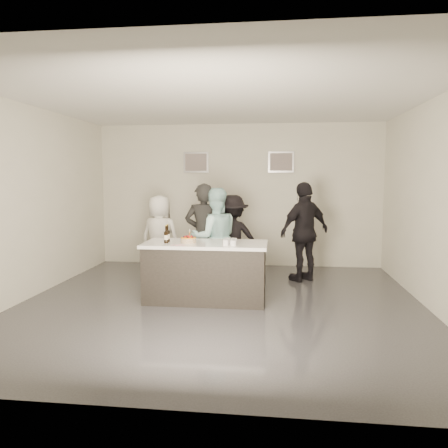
% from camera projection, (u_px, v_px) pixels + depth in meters
% --- Properties ---
extents(floor, '(6.00, 6.00, 0.00)m').
position_uv_depth(floor, '(220.00, 304.00, 6.50)').
color(floor, '#3D3D42').
rests_on(floor, ground).
extents(ceiling, '(6.00, 6.00, 0.00)m').
position_uv_depth(ceiling, '(220.00, 98.00, 6.18)').
color(ceiling, white).
extents(wall_back, '(6.00, 0.04, 3.00)m').
position_uv_depth(wall_back, '(238.00, 195.00, 9.30)').
color(wall_back, silver).
rests_on(wall_back, ground).
extents(wall_front, '(6.00, 0.04, 3.00)m').
position_uv_depth(wall_front, '(170.00, 227.00, 3.38)').
color(wall_front, silver).
rests_on(wall_front, ground).
extents(wall_left, '(0.04, 6.00, 3.00)m').
position_uv_depth(wall_left, '(26.00, 202.00, 6.70)').
color(wall_left, silver).
rests_on(wall_left, ground).
extents(wall_right, '(0.04, 6.00, 3.00)m').
position_uv_depth(wall_right, '(436.00, 205.00, 5.98)').
color(wall_right, silver).
rests_on(wall_right, ground).
extents(picture_left, '(0.54, 0.04, 0.44)m').
position_uv_depth(picture_left, '(196.00, 162.00, 9.31)').
color(picture_left, '#B2B2B7').
rests_on(picture_left, wall_back).
extents(picture_right, '(0.54, 0.04, 0.44)m').
position_uv_depth(picture_right, '(281.00, 162.00, 9.09)').
color(picture_right, '#B2B2B7').
rests_on(picture_right, wall_back).
extents(bar_counter, '(1.86, 0.86, 0.90)m').
position_uv_depth(bar_counter, '(206.00, 272.00, 6.65)').
color(bar_counter, white).
rests_on(bar_counter, ground).
extents(cake, '(0.23, 0.23, 0.07)m').
position_uv_depth(cake, '(189.00, 240.00, 6.58)').
color(cake, orange).
rests_on(cake, bar_counter).
extents(beer_bottle_a, '(0.07, 0.07, 0.26)m').
position_uv_depth(beer_bottle_a, '(168.00, 233.00, 6.66)').
color(beer_bottle_a, black).
rests_on(beer_bottle_a, bar_counter).
extents(beer_bottle_b, '(0.07, 0.07, 0.26)m').
position_uv_depth(beer_bottle_b, '(166.00, 234.00, 6.54)').
color(beer_bottle_b, black).
rests_on(beer_bottle_b, bar_counter).
extents(tumbler_cluster, '(0.19, 0.30, 0.08)m').
position_uv_depth(tumbler_cluster, '(230.00, 242.00, 6.43)').
color(tumbler_cluster, orange).
rests_on(tumbler_cluster, bar_counter).
extents(candles, '(0.24, 0.08, 0.01)m').
position_uv_depth(candles, '(177.00, 245.00, 6.34)').
color(candles, pink).
rests_on(candles, bar_counter).
extents(person_main_black, '(0.68, 0.47, 1.78)m').
position_uv_depth(person_main_black, '(204.00, 235.00, 7.55)').
color(person_main_black, black).
rests_on(person_main_black, ground).
extents(person_main_blue, '(0.99, 0.87, 1.71)m').
position_uv_depth(person_main_blue, '(215.00, 238.00, 7.45)').
color(person_main_blue, '#B3EAEA').
rests_on(person_main_blue, ground).
extents(person_guest_left, '(0.84, 0.63, 1.56)m').
position_uv_depth(person_guest_left, '(160.00, 237.00, 8.08)').
color(person_guest_left, white).
rests_on(person_guest_left, ground).
extents(person_guest_right, '(1.11, 0.99, 1.80)m').
position_uv_depth(person_guest_right, '(305.00, 232.00, 7.90)').
color(person_guest_right, black).
rests_on(person_guest_right, ground).
extents(person_guest_back, '(1.12, 0.79, 1.57)m').
position_uv_depth(person_guest_back, '(232.00, 238.00, 7.87)').
color(person_guest_back, black).
rests_on(person_guest_back, ground).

